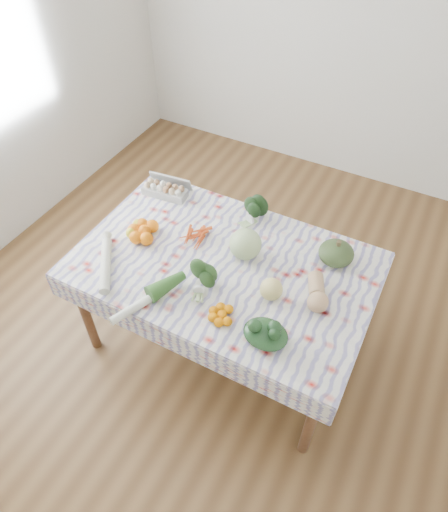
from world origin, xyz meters
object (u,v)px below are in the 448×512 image
Objects in this scene: dining_table at (224,273)px; grapefruit at (271,289)px; kabocha_squash at (336,253)px; egg_carton at (165,191)px; butternut_squash at (317,292)px; cabbage at (245,244)px.

grapefruit is at bearing -16.52° from dining_table.
dining_table is 8.16× the size of kabocha_squash.
dining_table is 0.37m from grapefruit.
butternut_squash is (1.16, -0.35, 0.02)m from egg_carton.
dining_table is 0.64m from kabocha_squash.
butternut_squash reaches higher than egg_carton.
cabbage reaches higher than egg_carton.
kabocha_squash reaches higher than dining_table.
dining_table is 0.56m from butternut_squash.
egg_carton is 1.23× the size of butternut_squash.
dining_table is at bearing -35.62° from egg_carton.
kabocha_squash is at bearing 61.83° from grapefruit.
kabocha_squash is 0.46m from grapefruit.
egg_carton is at bearing 140.07° from butternut_squash.
dining_table is at bearing -150.66° from kabocha_squash.
dining_table is at bearing -125.31° from cabbage.
egg_carton is 1.48× the size of kabocha_squash.
cabbage reaches higher than dining_table.
butternut_squash is (-0.00, -0.30, -0.01)m from kabocha_squash.
egg_carton is 1.16m from kabocha_squash.
grapefruit is at bearing -178.14° from butternut_squash.
cabbage is at bearing 140.43° from grapefruit.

